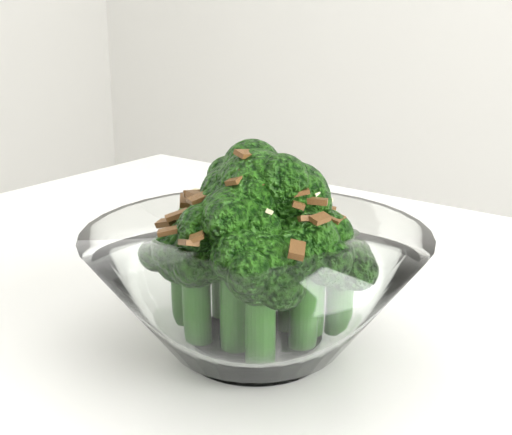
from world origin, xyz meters
The scene contains 1 object.
broccoli_dish centered at (-0.08, 0.06, 0.81)m, with size 0.23×0.23×0.14m.
Camera 1 is at (0.18, -0.35, 0.99)m, focal length 55.00 mm.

